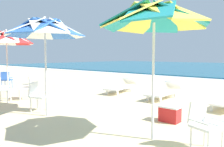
% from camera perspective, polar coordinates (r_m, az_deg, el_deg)
% --- Properties ---
extents(beach_umbrella_0, '(2.09, 2.09, 2.71)m').
position_cam_1_polar(beach_umbrella_0, '(4.40, 10.73, 13.88)').
color(beach_umbrella_0, silver).
rests_on(beach_umbrella_0, ground).
extents(plastic_chair_0, '(0.59, 0.57, 0.87)m').
position_cam_1_polar(plastic_chair_0, '(4.24, 22.39, -11.51)').
color(plastic_chair_0, white).
rests_on(plastic_chair_0, ground).
extents(beach_umbrella_1, '(2.15, 2.15, 2.69)m').
position_cam_1_polar(beach_umbrella_1, '(6.29, -16.82, 10.77)').
color(beach_umbrella_1, silver).
rests_on(beach_umbrella_1, ground).
extents(plastic_chair_1, '(0.61, 0.60, 0.87)m').
position_cam_1_polar(plastic_chair_1, '(7.00, -18.61, -5.14)').
color(plastic_chair_1, white).
rests_on(plastic_chair_1, ground).
extents(beach_umbrella_2, '(2.00, 2.00, 2.64)m').
position_cam_1_polar(beach_umbrella_2, '(9.35, -25.44, 7.99)').
color(beach_umbrella_2, silver).
rests_on(beach_umbrella_2, ground).
extents(plastic_chair_2, '(0.58, 0.60, 0.87)m').
position_cam_1_polar(plastic_chair_2, '(8.98, -21.04, -3.10)').
color(plastic_chair_2, white).
rests_on(plastic_chair_2, ground).
extents(plastic_chair_3, '(0.63, 0.63, 0.87)m').
position_cam_1_polar(plastic_chair_3, '(8.79, -26.44, -3.44)').
color(plastic_chair_3, white).
rests_on(plastic_chair_3, ground).
extents(plastic_chair_6, '(0.63, 0.63, 0.87)m').
position_cam_1_polar(plastic_chair_6, '(12.28, -25.47, -1.26)').
color(plastic_chair_6, blue).
rests_on(plastic_chair_6, ground).
extents(sun_lounger_2, '(0.71, 2.17, 0.62)m').
position_cam_1_polar(sun_lounger_2, '(8.82, 13.28, -4.46)').
color(sun_lounger_2, white).
rests_on(sun_lounger_2, ground).
extents(sun_lounger_3, '(1.00, 2.22, 0.62)m').
position_cam_1_polar(sun_lounger_3, '(10.06, 2.46, -3.24)').
color(sun_lounger_3, white).
rests_on(sun_lounger_3, ground).
extents(cooler_box, '(0.50, 0.34, 0.40)m').
position_cam_1_polar(cooler_box, '(5.83, 14.58, -9.93)').
color(cooler_box, red).
rests_on(cooler_box, ground).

